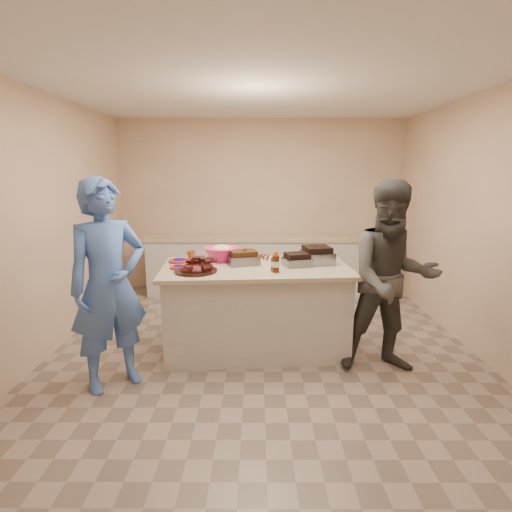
{
  "coord_description": "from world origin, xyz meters",
  "views": [
    {
      "loc": [
        -0.06,
        -3.94,
        1.91
      ],
      "look_at": [
        -0.08,
        0.18,
        1.03
      ],
      "focal_mm": 28.0,
      "sensor_mm": 36.0,
      "label": 1
    }
  ],
  "objects_px": {
    "coleslaw_bowl": "(222,261)",
    "bbq_bottle_b": "(274,271)",
    "mustard_bottle": "(235,264)",
    "rib_platter": "(196,272)",
    "guest_blue": "(117,384)",
    "guest_gray": "(385,368)",
    "plastic_cup": "(191,259)",
    "bbq_bottle_a": "(276,272)",
    "island": "(256,348)",
    "roasting_pan": "(317,263)"
  },
  "relations": [
    {
      "from": "island",
      "to": "bbq_bottle_a",
      "type": "relative_size",
      "value": 9.34
    },
    {
      "from": "coleslaw_bowl",
      "to": "bbq_bottle_a",
      "type": "distance_m",
      "value": 0.77
    },
    {
      "from": "coleslaw_bowl",
      "to": "island",
      "type": "bearing_deg",
      "value": -34.74
    },
    {
      "from": "island",
      "to": "mustard_bottle",
      "type": "height_order",
      "value": "mustard_bottle"
    },
    {
      "from": "rib_platter",
      "to": "plastic_cup",
      "type": "height_order",
      "value": "rib_platter"
    },
    {
      "from": "plastic_cup",
      "to": "bbq_bottle_b",
      "type": "bearing_deg",
      "value": -30.77
    },
    {
      "from": "mustard_bottle",
      "to": "guest_blue",
      "type": "height_order",
      "value": "mustard_bottle"
    },
    {
      "from": "bbq_bottle_a",
      "to": "plastic_cup",
      "type": "bearing_deg",
      "value": 147.03
    },
    {
      "from": "guest_blue",
      "to": "guest_gray",
      "type": "bearing_deg",
      "value": -33.27
    },
    {
      "from": "roasting_pan",
      "to": "guest_blue",
      "type": "relative_size",
      "value": 0.17
    },
    {
      "from": "mustard_bottle",
      "to": "island",
      "type": "bearing_deg",
      "value": -26.86
    },
    {
      "from": "guest_gray",
      "to": "rib_platter",
      "type": "bearing_deg",
      "value": 173.4
    },
    {
      "from": "island",
      "to": "guest_gray",
      "type": "height_order",
      "value": "island"
    },
    {
      "from": "mustard_bottle",
      "to": "bbq_bottle_b",
      "type": "bearing_deg",
      "value": -36.64
    },
    {
      "from": "island",
      "to": "bbq_bottle_a",
      "type": "distance_m",
      "value": 0.98
    },
    {
      "from": "bbq_bottle_b",
      "to": "mustard_bottle",
      "type": "xyz_separation_m",
      "value": [
        -0.4,
        0.3,
        0.0
      ]
    },
    {
      "from": "rib_platter",
      "to": "mustard_bottle",
      "type": "bearing_deg",
      "value": 43.22
    },
    {
      "from": "coleslaw_bowl",
      "to": "mustard_bottle",
      "type": "bearing_deg",
      "value": -44.0
    },
    {
      "from": "rib_platter",
      "to": "plastic_cup",
      "type": "relative_size",
      "value": 4.35
    },
    {
      "from": "rib_platter",
      "to": "bbq_bottle_b",
      "type": "relative_size",
      "value": 2.54
    },
    {
      "from": "bbq_bottle_a",
      "to": "bbq_bottle_b",
      "type": "xyz_separation_m",
      "value": [
        -0.02,
        0.06,
        0.0
      ]
    },
    {
      "from": "plastic_cup",
      "to": "guest_gray",
      "type": "height_order",
      "value": "plastic_cup"
    },
    {
      "from": "bbq_bottle_a",
      "to": "plastic_cup",
      "type": "distance_m",
      "value": 1.12
    },
    {
      "from": "roasting_pan",
      "to": "mustard_bottle",
      "type": "xyz_separation_m",
      "value": [
        -0.89,
        -0.04,
        0.0
      ]
    },
    {
      "from": "bbq_bottle_a",
      "to": "guest_gray",
      "type": "height_order",
      "value": "bbq_bottle_a"
    },
    {
      "from": "bbq_bottle_b",
      "to": "plastic_cup",
      "type": "xyz_separation_m",
      "value": [
        -0.92,
        0.55,
        0.0
      ]
    },
    {
      "from": "roasting_pan",
      "to": "mustard_bottle",
      "type": "relative_size",
      "value": 2.94
    },
    {
      "from": "bbq_bottle_a",
      "to": "guest_blue",
      "type": "bearing_deg",
      "value": -161.16
    },
    {
      "from": "roasting_pan",
      "to": "guest_gray",
      "type": "height_order",
      "value": "roasting_pan"
    },
    {
      "from": "mustard_bottle",
      "to": "guest_gray",
      "type": "distance_m",
      "value": 1.85
    },
    {
      "from": "roasting_pan",
      "to": "guest_gray",
      "type": "relative_size",
      "value": 0.17
    },
    {
      "from": "mustard_bottle",
      "to": "plastic_cup",
      "type": "xyz_separation_m",
      "value": [
        -0.51,
        0.25,
        0.0
      ]
    },
    {
      "from": "roasting_pan",
      "to": "guest_blue",
      "type": "xyz_separation_m",
      "value": [
        -1.93,
        -0.9,
        -0.93
      ]
    },
    {
      "from": "roasting_pan",
      "to": "guest_blue",
      "type": "bearing_deg",
      "value": -165.74
    },
    {
      "from": "mustard_bottle",
      "to": "guest_blue",
      "type": "xyz_separation_m",
      "value": [
        -1.05,
        -0.86,
        -0.93
      ]
    },
    {
      "from": "bbq_bottle_b",
      "to": "rib_platter",
      "type": "bearing_deg",
      "value": -176.6
    },
    {
      "from": "island",
      "to": "plastic_cup",
      "type": "height_order",
      "value": "plastic_cup"
    },
    {
      "from": "roasting_pan",
      "to": "mustard_bottle",
      "type": "distance_m",
      "value": 0.89
    },
    {
      "from": "coleslaw_bowl",
      "to": "plastic_cup",
      "type": "distance_m",
      "value": 0.37
    },
    {
      "from": "mustard_bottle",
      "to": "plastic_cup",
      "type": "bearing_deg",
      "value": 154.42
    },
    {
      "from": "roasting_pan",
      "to": "plastic_cup",
      "type": "height_order",
      "value": "roasting_pan"
    },
    {
      "from": "island",
      "to": "rib_platter",
      "type": "height_order",
      "value": "rib_platter"
    },
    {
      "from": "coleslaw_bowl",
      "to": "bbq_bottle_b",
      "type": "height_order",
      "value": "coleslaw_bowl"
    },
    {
      "from": "coleslaw_bowl",
      "to": "plastic_cup",
      "type": "relative_size",
      "value": 3.82
    },
    {
      "from": "plastic_cup",
      "to": "guest_blue",
      "type": "height_order",
      "value": "plastic_cup"
    },
    {
      "from": "island",
      "to": "plastic_cup",
      "type": "xyz_separation_m",
      "value": [
        -0.74,
        0.36,
        0.93
      ]
    },
    {
      "from": "island",
      "to": "rib_platter",
      "type": "xyz_separation_m",
      "value": [
        -0.6,
        -0.23,
        0.93
      ]
    },
    {
      "from": "rib_platter",
      "to": "roasting_pan",
      "type": "bearing_deg",
      "value": 17.03
    },
    {
      "from": "guest_blue",
      "to": "guest_gray",
      "type": "distance_m",
      "value": 2.57
    },
    {
      "from": "bbq_bottle_a",
      "to": "mustard_bottle",
      "type": "height_order",
      "value": "bbq_bottle_a"
    }
  ]
}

